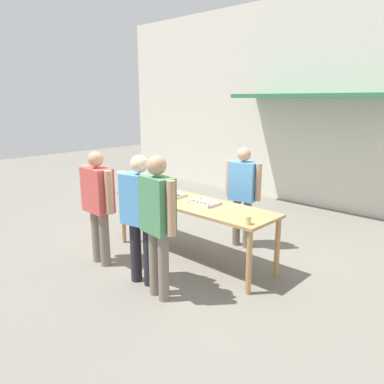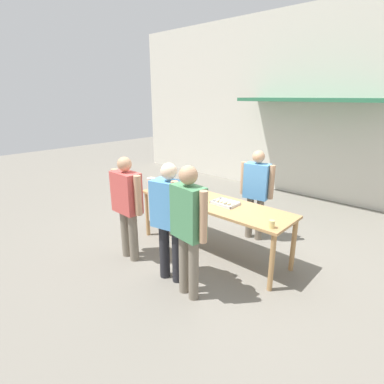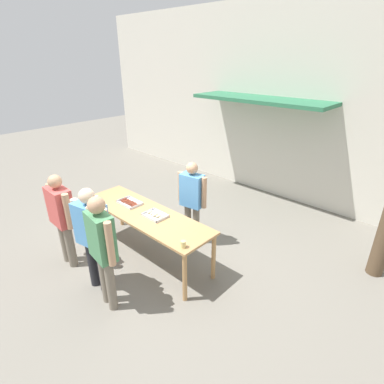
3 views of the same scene
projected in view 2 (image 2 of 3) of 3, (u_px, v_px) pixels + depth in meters
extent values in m
plane|color=slate|center=(211.00, 250.00, 5.04)|extent=(24.00, 24.00, 0.00)
cube|color=beige|center=(317.00, 106.00, 7.18)|extent=(12.00, 0.12, 4.50)
cube|color=#2D704C|center=(309.00, 100.00, 6.74)|extent=(3.20, 1.00, 0.08)
cube|color=tan|center=(213.00, 203.00, 4.78)|extent=(2.63, 0.78, 0.04)
cylinder|color=tan|center=(147.00, 214.00, 5.48)|extent=(0.07, 0.07, 0.83)
cylinder|color=tan|center=(272.00, 263.00, 3.89)|extent=(0.07, 0.07, 0.83)
cylinder|color=tan|center=(173.00, 205.00, 5.94)|extent=(0.07, 0.07, 0.83)
cylinder|color=tan|center=(293.00, 245.00, 4.35)|extent=(0.07, 0.07, 0.83)
cube|color=silver|center=(192.00, 195.00, 5.11)|extent=(0.43, 0.29, 0.01)
cube|color=silver|center=(186.00, 195.00, 5.00)|extent=(0.43, 0.01, 0.03)
cube|color=silver|center=(197.00, 192.00, 5.20)|extent=(0.43, 0.01, 0.03)
cube|color=silver|center=(183.00, 191.00, 5.24)|extent=(0.01, 0.29, 0.03)
cube|color=silver|center=(201.00, 196.00, 4.97)|extent=(0.01, 0.29, 0.03)
cylinder|color=brown|center=(184.00, 191.00, 5.22)|extent=(0.03, 0.13, 0.03)
cylinder|color=brown|center=(186.00, 192.00, 5.18)|extent=(0.03, 0.15, 0.02)
cylinder|color=brown|center=(188.00, 193.00, 5.15)|extent=(0.03, 0.13, 0.03)
cylinder|color=brown|center=(190.00, 193.00, 5.12)|extent=(0.04, 0.13, 0.03)
cylinder|color=brown|center=(192.00, 194.00, 5.10)|extent=(0.03, 0.14, 0.02)
cylinder|color=brown|center=(194.00, 194.00, 5.07)|extent=(0.04, 0.13, 0.03)
cylinder|color=brown|center=(196.00, 195.00, 5.05)|extent=(0.04, 0.13, 0.03)
cylinder|color=brown|center=(198.00, 195.00, 5.01)|extent=(0.03, 0.12, 0.03)
cylinder|color=brown|center=(200.00, 196.00, 4.99)|extent=(0.03, 0.12, 0.03)
cube|color=silver|center=(225.00, 204.00, 4.66)|extent=(0.39, 0.28, 0.01)
cube|color=silver|center=(220.00, 205.00, 4.56)|extent=(0.39, 0.01, 0.03)
cube|color=silver|center=(230.00, 201.00, 4.75)|extent=(0.39, 0.01, 0.03)
cube|color=silver|center=(216.00, 200.00, 4.78)|extent=(0.01, 0.28, 0.03)
cube|color=silver|center=(235.00, 206.00, 4.53)|extent=(0.01, 0.28, 0.03)
ellipsoid|color=beige|center=(218.00, 200.00, 4.75)|extent=(0.07, 0.12, 0.05)
ellipsoid|color=beige|center=(222.00, 201.00, 4.70)|extent=(0.07, 0.10, 0.04)
ellipsoid|color=beige|center=(225.00, 202.00, 4.66)|extent=(0.07, 0.12, 0.05)
ellipsoid|color=beige|center=(229.00, 203.00, 4.61)|extent=(0.05, 0.10, 0.04)
ellipsoid|color=beige|center=(233.00, 205.00, 4.57)|extent=(0.05, 0.10, 0.04)
cylinder|color=gold|center=(151.00, 189.00, 5.32)|extent=(0.07, 0.07, 0.06)
cylinder|color=#B2B2B7|center=(151.00, 187.00, 5.31)|extent=(0.06, 0.06, 0.01)
cylinder|color=#B22319|center=(155.00, 190.00, 5.27)|extent=(0.07, 0.07, 0.06)
cylinder|color=#B2B2B7|center=(155.00, 188.00, 5.26)|extent=(0.06, 0.06, 0.01)
cylinder|color=#DBC67A|center=(272.00, 224.00, 3.82)|extent=(0.08, 0.08, 0.10)
cylinder|color=#756B5B|center=(249.00, 217.00, 5.42)|extent=(0.13, 0.13, 0.77)
cylinder|color=#756B5B|center=(259.00, 219.00, 5.33)|extent=(0.13, 0.13, 0.77)
cube|color=#5193D1|center=(257.00, 181.00, 5.16)|extent=(0.45, 0.29, 0.61)
sphere|color=tan|center=(259.00, 157.00, 5.03)|extent=(0.21, 0.21, 0.21)
cylinder|color=tan|center=(243.00, 178.00, 5.29)|extent=(0.09, 0.09, 0.58)
cylinder|color=tan|center=(271.00, 182.00, 5.03)|extent=(0.09, 0.09, 0.58)
cylinder|color=#756B5B|center=(133.00, 237.00, 4.64)|extent=(0.14, 0.14, 0.79)
cylinder|color=#756B5B|center=(126.00, 233.00, 4.78)|extent=(0.14, 0.14, 0.79)
cube|color=#C64C47|center=(126.00, 192.00, 4.50)|extent=(0.48, 0.27, 0.62)
sphere|color=tan|center=(124.00, 164.00, 4.36)|extent=(0.21, 0.21, 0.21)
cylinder|color=tan|center=(138.00, 196.00, 4.30)|extent=(0.11, 0.11, 0.59)
cylinder|color=tan|center=(116.00, 188.00, 4.68)|extent=(0.11, 0.11, 0.59)
cylinder|color=#756B5B|center=(194.00, 270.00, 3.73)|extent=(0.13, 0.13, 0.83)
cylinder|color=#756B5B|center=(184.00, 263.00, 3.87)|extent=(0.13, 0.13, 0.83)
cube|color=#478456|center=(188.00, 212.00, 3.57)|extent=(0.45, 0.28, 0.66)
sphere|color=tan|center=(188.00, 175.00, 3.43)|extent=(0.22, 0.22, 0.22)
cylinder|color=tan|center=(203.00, 217.00, 3.38)|extent=(0.10, 0.10, 0.62)
cylinder|color=tan|center=(175.00, 205.00, 3.75)|extent=(0.10, 0.10, 0.62)
cylinder|color=#232328|center=(177.00, 255.00, 4.10)|extent=(0.14, 0.14, 0.81)
cylinder|color=#232328|center=(165.00, 251.00, 4.20)|extent=(0.14, 0.14, 0.81)
cube|color=#5193D1|center=(170.00, 204.00, 3.93)|extent=(0.52, 0.35, 0.64)
sphere|color=beige|center=(169.00, 171.00, 3.79)|extent=(0.22, 0.22, 0.22)
cylinder|color=beige|center=(189.00, 207.00, 3.78)|extent=(0.11, 0.11, 0.61)
cylinder|color=beige|center=(152.00, 199.00, 4.07)|extent=(0.11, 0.11, 0.61)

